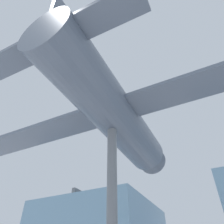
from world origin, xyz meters
TOP-DOWN VIEW (x-y plane):
  - support_pylon_central at (0.00, 0.00)m, footprint 0.41×0.41m
  - suspended_airplane at (-0.00, 0.27)m, footprint 21.17×11.77m

SIDE VIEW (x-z plane):
  - support_pylon_central at x=0.00m, z-range 0.00..7.51m
  - suspended_airplane at x=0.00m, z-range 6.81..10.42m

